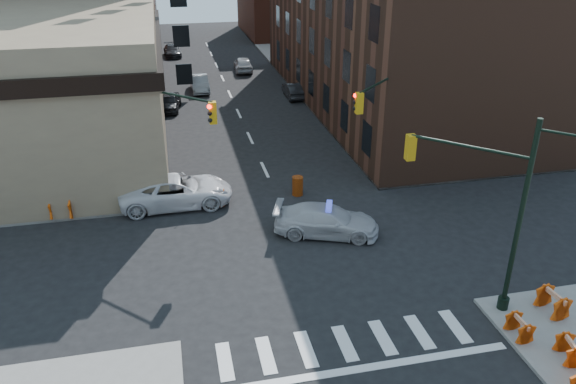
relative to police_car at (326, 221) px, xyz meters
name	(u,v)px	position (x,y,z in m)	size (l,w,h in m)	color
ground	(302,250)	(-1.57, -1.27, -0.76)	(140.00, 140.00, 0.00)	black
sidewalk_ne	(437,69)	(21.43, 31.48, -0.68)	(34.00, 54.50, 0.15)	gray
commercial_row_ne	(391,20)	(11.43, 21.23, 6.24)	(14.00, 34.00, 14.00)	#492B1D
signal_pole_se	(492,203)	(4.46, -6.80, 3.86)	(5.40, 5.27, 8.00)	black
signal_pole_nw	(167,137)	(-7.42, 4.06, 3.58)	(3.58, 3.67, 8.00)	black
signal_pole_ne	(382,121)	(4.26, 4.08, 3.58)	(3.67, 3.58, 8.00)	black
tree_ne_near	(315,57)	(5.93, 24.73, 2.73)	(3.00, 3.00, 4.85)	black
tree_ne_far	(295,40)	(5.93, 32.73, 2.73)	(3.00, 3.00, 4.85)	black
police_car	(326,221)	(0.00, 0.00, 0.00)	(2.12, 5.22, 1.52)	silver
pickup	(176,191)	(-7.22, 4.91, 0.10)	(2.84, 6.17, 1.71)	silver
parked_car_wnear	(170,102)	(-7.07, 22.95, -0.06)	(1.64, 4.07, 1.39)	black
parked_car_wfar	(200,84)	(-4.16, 28.30, -0.03)	(1.54, 4.43, 1.46)	gray
parked_car_wdeep	(172,51)	(-6.14, 44.49, -0.11)	(1.83, 4.50, 1.31)	black
parked_car_enear	(294,90)	(3.93, 24.43, -0.09)	(1.41, 4.04, 1.33)	black
parked_car_efar	(243,64)	(0.93, 35.22, 0.01)	(1.81, 4.51, 1.54)	#9C9FA5
pedestrian_a	(82,184)	(-12.28, 6.30, 0.37)	(0.71, 0.47, 1.95)	black
pedestrian_b	(112,175)	(-10.76, 7.28, 0.36)	(0.94, 0.73, 1.94)	black
pedestrian_c	(71,183)	(-12.93, 6.78, 0.30)	(1.06, 0.44, 1.82)	black
barrel_road	(298,186)	(-0.37, 4.73, -0.20)	(0.63, 0.63, 1.12)	#D8530A
barrel_bank	(220,198)	(-4.88, 4.33, -0.29)	(0.53, 0.53, 0.95)	#F2600B
barricade_se_a	(519,328)	(4.83, -9.27, -0.20)	(1.10, 0.55, 0.82)	red
barricade_se_b	(553,303)	(6.93, -8.27, -0.12)	(1.30, 0.65, 0.98)	red
barricade_se_c	(569,350)	(5.84, -10.75, -0.19)	(1.11, 0.55, 0.83)	red
barricade_nw_a	(160,183)	(-8.07, 6.73, -0.18)	(1.13, 0.57, 0.85)	red
barricade_nw_b	(62,209)	(-13.17, 4.43, -0.11)	(1.33, 0.66, 1.00)	#F1440B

